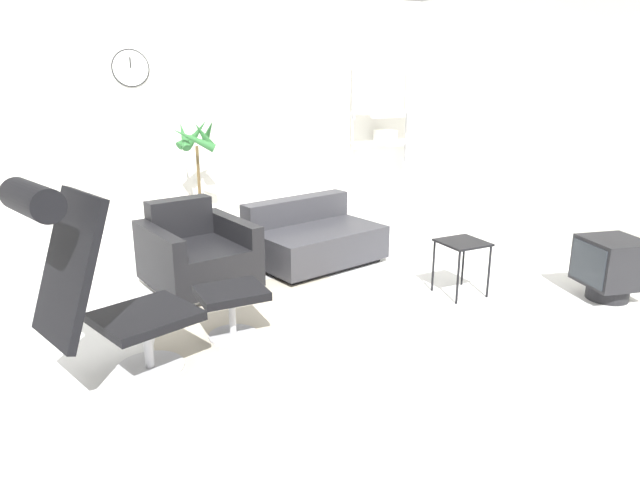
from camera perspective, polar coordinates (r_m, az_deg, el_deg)
ground_plane at (r=4.58m, az=-3.25°, el=-7.57°), size 12.00×12.00×0.00m
wall_back at (r=7.24m, az=-13.65°, el=12.35°), size 12.00×0.09×2.80m
wall_right at (r=6.38m, az=26.80°, el=10.58°), size 0.06×12.00×2.80m
round_rug at (r=4.37m, az=-1.22°, el=-8.74°), size 2.26×2.26×0.01m
lounge_chair at (r=3.57m, az=-21.83°, el=-3.36°), size 1.06×0.78×1.31m
ottoman at (r=4.17m, az=-8.82°, el=-6.11°), size 0.47×0.40×0.38m
armchair_red at (r=5.20m, az=-12.24°, el=-1.65°), size 0.98×1.04×0.75m
couch_low at (r=5.74m, az=-0.70°, el=-0.01°), size 1.39×1.09×0.63m
side_table at (r=5.01m, az=14.04°, el=-0.83°), size 0.37×0.37×0.48m
crt_television at (r=5.39m, az=27.08°, el=-2.37°), size 0.55×0.56×0.53m
potted_plant at (r=6.75m, az=-12.03°, el=5.74°), size 0.55×0.59×1.38m
shelf_unit at (r=8.07m, az=6.12°, el=11.26°), size 0.95×0.28×2.02m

